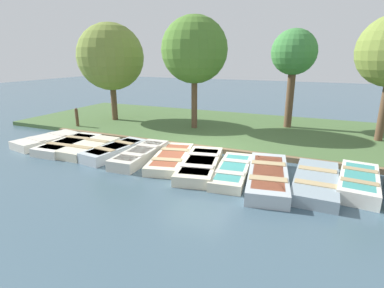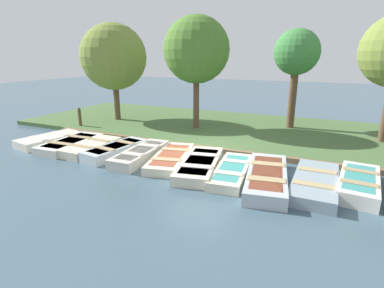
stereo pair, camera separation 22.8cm
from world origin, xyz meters
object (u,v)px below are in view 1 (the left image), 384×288
park_tree_far_left (111,57)px  park_tree_left (194,50)px  rowboat_0 (47,140)px  rowboat_5 (171,158)px  rowboat_7 (233,171)px  mooring_post_near (77,119)px  rowboat_1 (69,144)px  rowboat_3 (115,150)px  rowboat_6 (200,165)px  rowboat_4 (140,154)px  rowboat_8 (268,176)px  rowboat_10 (359,182)px  rowboat_2 (90,147)px  park_tree_center (294,54)px  rowboat_9 (316,181)px

park_tree_far_left → park_tree_left: park_tree_left is taller
rowboat_0 → rowboat_5: bearing=101.4°
rowboat_7 → park_tree_far_left: size_ratio=0.56×
park_tree_left → park_tree_far_left: bearing=-90.4°
mooring_post_near → park_tree_far_left: size_ratio=0.21×
rowboat_1 → rowboat_3: bearing=86.8°
rowboat_0 → rowboat_6: size_ratio=0.84×
park_tree_left → rowboat_6: bearing=25.3°
rowboat_4 → park_tree_left: size_ratio=0.54×
rowboat_6 → rowboat_8: (0.21, 2.36, 0.03)m
rowboat_10 → mooring_post_near: (-2.39, -13.19, 0.38)m
rowboat_2 → rowboat_7: 6.18m
rowboat_2 → mooring_post_near: (-2.75, -3.26, 0.42)m
rowboat_3 → rowboat_6: bearing=96.8°
rowboat_3 → rowboat_6: size_ratio=0.84×
rowboat_2 → park_tree_center: bearing=134.7°
rowboat_0 → rowboat_7: size_ratio=0.92×
rowboat_9 → rowboat_1: bearing=-89.5°
rowboat_1 → mooring_post_near: mooring_post_near is taller
rowboat_3 → rowboat_9: rowboat_3 is taller
mooring_post_near → park_tree_far_left: park_tree_far_left is taller
rowboat_1 → mooring_post_near: (-2.75, -2.11, 0.42)m
rowboat_7 → rowboat_8: size_ratio=0.86×
rowboat_10 → rowboat_0: bearing=-83.2°
rowboat_1 → rowboat_5: rowboat_1 is taller
rowboat_3 → rowboat_10: size_ratio=1.01×
rowboat_1 → rowboat_10: rowboat_10 is taller
rowboat_0 → park_tree_left: park_tree_left is taller
rowboat_6 → rowboat_4: bearing=-103.2°
rowboat_10 → rowboat_8: bearing=-70.3°
rowboat_6 → rowboat_9: rowboat_6 is taller
rowboat_3 → rowboat_0: bearing=-83.4°
rowboat_1 → rowboat_3: rowboat_3 is taller
rowboat_2 → rowboat_10: (-0.36, 9.94, 0.04)m
rowboat_2 → park_tree_far_left: 6.64m
rowboat_7 → rowboat_9: (-0.09, 2.58, 0.02)m
rowboat_5 → rowboat_7: 2.49m
rowboat_6 → rowboat_10: rowboat_10 is taller
rowboat_8 → park_tree_center: size_ratio=0.71×
rowboat_6 → park_tree_center: size_ratio=0.67×
rowboat_1 → rowboat_3: (0.01, 2.44, 0.04)m
rowboat_5 → park_tree_center: size_ratio=0.65×
rowboat_5 → park_tree_center: bearing=140.6°
park_tree_center → rowboat_6: bearing=-16.3°
rowboat_1 → rowboat_4: 3.64m
rowboat_3 → rowboat_10: bearing=100.4°
rowboat_0 → park_tree_far_left: (-4.90, 0.02, 3.59)m
rowboat_2 → rowboat_4: bearing=89.7°
rowboat_0 → rowboat_3: (0.09, 3.81, 0.03)m
mooring_post_near → park_tree_left: 7.19m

